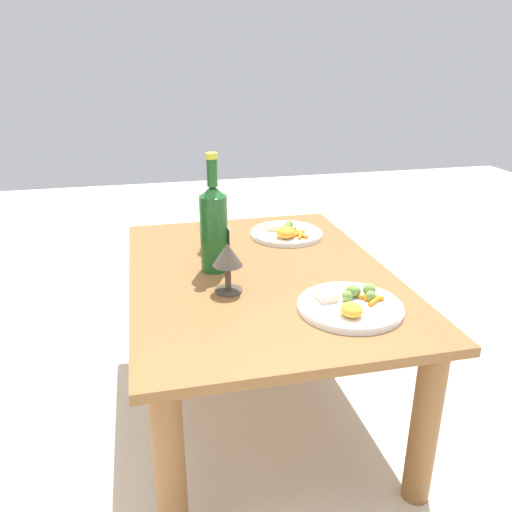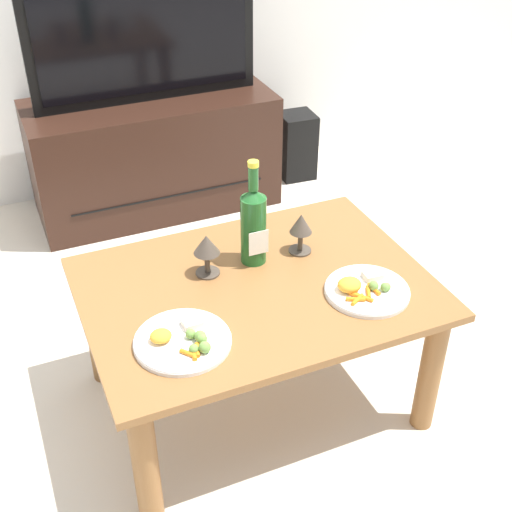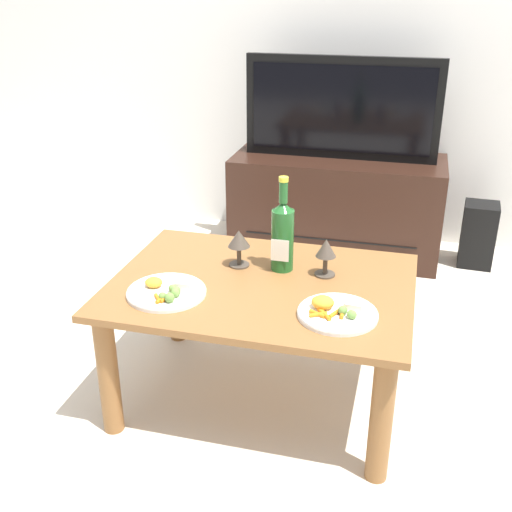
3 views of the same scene
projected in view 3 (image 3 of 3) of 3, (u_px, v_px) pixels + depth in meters
ground_plane at (261, 395)px, 2.32m from camera, size 6.40×6.40×0.00m
back_wall at (342, 3)px, 3.33m from camera, size 6.40×0.10×2.60m
dining_table at (262, 305)px, 2.16m from camera, size 1.03×0.75×0.47m
tv_stand at (336, 206)px, 3.44m from camera, size 1.13×0.48×0.54m
tv_screen at (342, 108)px, 3.21m from camera, size 1.02×0.05×0.53m
floor_speaker at (478, 235)px, 3.31m from camera, size 0.18×0.18×0.35m
wine_bottle at (283, 234)px, 2.17m from camera, size 0.08×0.08×0.34m
goblet_left at (239, 241)px, 2.21m from camera, size 0.08×0.08×0.14m
goblet_right at (326, 251)px, 2.14m from camera, size 0.07×0.07×0.14m
dinner_plate_left at (167, 291)px, 2.04m from camera, size 0.26×0.26×0.04m
dinner_plate_right at (336, 312)px, 1.91m from camera, size 0.25×0.25×0.05m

